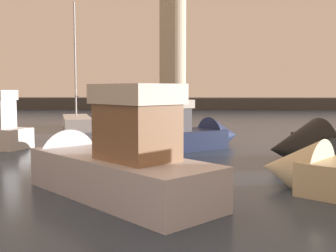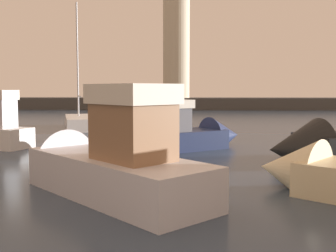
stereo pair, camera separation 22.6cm
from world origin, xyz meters
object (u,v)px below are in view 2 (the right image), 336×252
(motorboat_2, at_px, (187,133))
(mooring_buoy, at_px, (133,132))
(lighthouse, at_px, (176,41))
(motorboat_4, at_px, (97,161))
(sailboat_moored, at_px, (79,122))

(motorboat_2, relative_size, mooring_buoy, 7.58)
(lighthouse, height_order, motorboat_4, lighthouse)
(motorboat_2, relative_size, sailboat_moored, 0.74)
(lighthouse, xyz_separation_m, motorboat_4, (-0.95, -47.35, -8.65))
(lighthouse, bearing_deg, mooring_buoy, -92.35)
(lighthouse, distance_m, motorboat_4, 48.14)
(motorboat_4, relative_size, mooring_buoy, 7.68)
(motorboat_2, distance_m, mooring_buoy, 4.49)
(lighthouse, height_order, sailboat_moored, lighthouse)
(sailboat_moored, relative_size, mooring_buoy, 10.29)
(lighthouse, relative_size, motorboat_2, 2.48)
(motorboat_2, height_order, motorboat_4, motorboat_4)
(motorboat_2, relative_size, motorboat_4, 0.99)
(lighthouse, distance_m, mooring_buoy, 36.79)
(motorboat_4, bearing_deg, lighthouse, 88.85)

